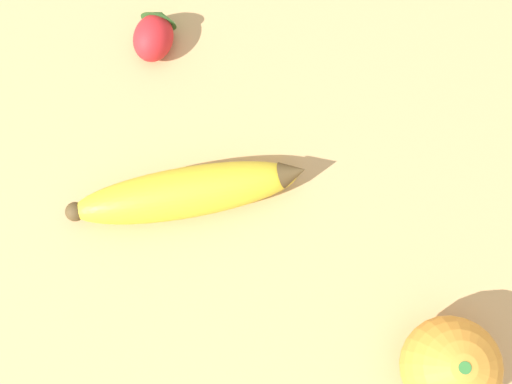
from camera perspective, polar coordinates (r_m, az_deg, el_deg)
The scene contains 4 objects.
ground_plane at distance 0.64m, azimuth -4.99°, elevation -13.28°, with size 3.00×3.00×0.00m, color tan.
banana at distance 0.63m, azimuth -5.50°, elevation -0.03°, with size 0.17×0.18×0.04m.
orange at distance 0.62m, azimuth 15.30°, elevation -13.33°, with size 0.08×0.08×0.08m.
strawberry at distance 0.69m, azimuth -8.13°, elevation 12.37°, with size 0.06×0.05×0.04m.
Camera 1 is at (-0.04, 0.04, 0.64)m, focal length 50.00 mm.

